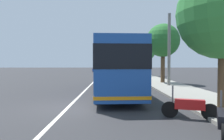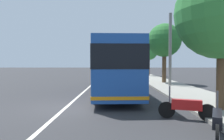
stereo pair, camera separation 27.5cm
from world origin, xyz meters
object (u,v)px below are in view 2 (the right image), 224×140
car_side_street (100,69)px  utility_pole (170,50)px  roadside_tree_mid_block (164,41)px  car_behind_bus (115,69)px  roadside_tree_near_camera (222,13)px  motorcycle_far_end (186,107)px  motorcycle_nearest_curb (217,121)px  roadside_tree_far_block (149,52)px  coach_bus (114,66)px

car_side_street → utility_pole: bearing=18.8°
roadside_tree_mid_block → utility_pole: 3.11m
car_behind_bus → roadside_tree_near_camera: roadside_tree_near_camera is taller
roadside_tree_mid_block → motorcycle_far_end: bearing=169.4°
motorcycle_nearest_curb → roadside_tree_mid_block: size_ratio=0.33×
motorcycle_far_end → car_side_street: (47.35, 7.07, 0.22)m
motorcycle_far_end → car_behind_bus: 43.17m
car_behind_bus → roadside_tree_far_block: 17.93m
utility_pole → car_side_street: bearing=14.5°
motorcycle_nearest_curb → roadside_tree_mid_block: roadside_tree_mid_block is taller
motorcycle_nearest_curb → roadside_tree_far_block: roadside_tree_far_block is taller
car_behind_bus → car_side_street: car_behind_bus is taller
car_behind_bus → roadside_tree_mid_block: size_ratio=0.69×
roadside_tree_far_block → utility_pole: utility_pole is taller
car_side_street → car_behind_bus: bearing=49.1°
roadside_tree_mid_block → car_behind_bus: bearing=10.4°
motorcycle_far_end → roadside_tree_near_camera: roadside_tree_near_camera is taller
motorcycle_nearest_curb → roadside_tree_far_block: 28.71m
motorcycle_far_end → roadside_tree_near_camera: bearing=-131.6°
motorcycle_nearest_curb → coach_bus: bearing=46.7°
roadside_tree_near_camera → utility_pole: utility_pole is taller
coach_bus → motorcycle_nearest_curb: size_ratio=5.46×
coach_bus → roadside_tree_mid_block: roadside_tree_mid_block is taller
motorcycle_nearest_curb → motorcycle_far_end: (1.79, 0.24, 0.01)m
coach_bus → motorcycle_far_end: bearing=-160.8°
car_behind_bus → coach_bus: bearing=176.6°
motorcycle_far_end → roadside_tree_mid_block: 14.53m
roadside_tree_near_camera → utility_pole: 9.69m
motorcycle_far_end → car_side_street: car_side_street is taller
coach_bus → motorcycle_nearest_curb: 9.22m
roadside_tree_mid_block → motorcycle_nearest_curb: bearing=171.5°
coach_bus → car_behind_bus: size_ratio=2.58×
motorcycle_nearest_curb → car_behind_bus: (44.88, 3.06, 0.29)m
roadside_tree_near_camera → roadside_tree_far_block: roadside_tree_near_camera is taller
car_side_street → roadside_tree_far_block: roadside_tree_far_block is taller
coach_bus → motorcycle_nearest_curb: bearing=-163.8°
coach_bus → motorcycle_far_end: 7.49m
car_behind_bus → utility_pole: utility_pole is taller
car_behind_bus → roadside_tree_far_block: size_ratio=0.78×
coach_bus → car_side_street: (40.58, 4.26, -1.29)m
motorcycle_nearest_curb → roadside_tree_far_block: (28.32, -2.90, 3.76)m
coach_bus → utility_pole: 6.74m
roadside_tree_far_block → motorcycle_nearest_curb: bearing=174.2°
motorcycle_far_end → roadside_tree_far_block: bearing=-79.9°
coach_bus → utility_pole: (4.05, -5.19, 1.42)m
coach_bus → car_behind_bus: coach_bus is taller
coach_bus → utility_pole: size_ratio=1.69×
roadside_tree_mid_block → car_side_street: bearing=16.0°
car_side_street → roadside_tree_mid_block: 35.23m
roadside_tree_near_camera → roadside_tree_far_block: (25.33, -1.20, -0.09)m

